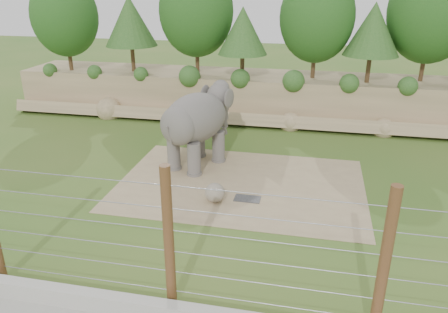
# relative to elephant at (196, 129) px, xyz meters

# --- Properties ---
(ground) EXTENTS (90.00, 90.00, 0.00)m
(ground) POSITION_rel_elephant_xyz_m (1.80, -4.56, -1.74)
(ground) COLOR #376621
(ground) RESTS_ON ground
(back_embankment) EXTENTS (30.00, 5.52, 8.77)m
(back_embankment) POSITION_rel_elephant_xyz_m (2.39, 8.12, 2.23)
(back_embankment) COLOR #897653
(back_embankment) RESTS_ON ground
(dirt_patch) EXTENTS (10.00, 7.00, 0.02)m
(dirt_patch) POSITION_rel_elephant_xyz_m (2.30, -1.56, -1.73)
(dirt_patch) COLOR #9D8462
(dirt_patch) RESTS_ON ground
(drain_grate) EXTENTS (1.00, 0.60, 0.03)m
(drain_grate) POSITION_rel_elephant_xyz_m (2.79, -2.83, -1.70)
(drain_grate) COLOR #262628
(drain_grate) RESTS_ON dirt_patch
(elephant) EXTENTS (3.32, 4.67, 3.47)m
(elephant) POSITION_rel_elephant_xyz_m (0.00, 0.00, 0.00)
(elephant) COLOR #57524E
(elephant) RESTS_ON ground
(stone_ball) EXTENTS (0.75, 0.75, 0.75)m
(stone_ball) POSITION_rel_elephant_xyz_m (1.60, -3.28, -1.34)
(stone_ball) COLOR gray
(stone_ball) RESTS_ON dirt_patch
(retaining_wall) EXTENTS (26.00, 0.35, 0.50)m
(retaining_wall) POSITION_rel_elephant_xyz_m (1.80, -9.56, -1.49)
(retaining_wall) COLOR #B8B5AB
(retaining_wall) RESTS_ON ground
(barrier_fence) EXTENTS (20.26, 0.26, 4.00)m
(barrier_fence) POSITION_rel_elephant_xyz_m (1.80, -9.06, 0.26)
(barrier_fence) COLOR brown
(barrier_fence) RESTS_ON ground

